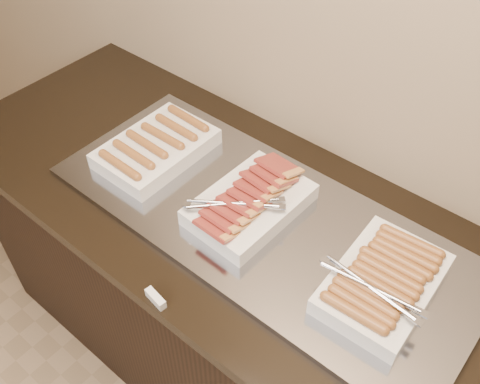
{
  "coord_description": "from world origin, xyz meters",
  "views": [
    {
      "loc": [
        0.6,
        1.35,
        2.0
      ],
      "look_at": [
        -0.05,
        2.13,
        0.97
      ],
      "focal_mm": 40.0,
      "sensor_mm": 36.0,
      "label": 1
    }
  ],
  "objects_px": {
    "counter": "(252,308)",
    "dish_right": "(383,282)",
    "warming_tray": "(261,220)",
    "dish_left": "(156,148)",
    "dish_center": "(249,203)"
  },
  "relations": [
    {
      "from": "counter",
      "to": "dish_right",
      "type": "bearing_deg",
      "value": -0.64
    },
    {
      "from": "counter",
      "to": "warming_tray",
      "type": "height_order",
      "value": "warming_tray"
    },
    {
      "from": "counter",
      "to": "dish_left",
      "type": "bearing_deg",
      "value": 180.0
    },
    {
      "from": "dish_right",
      "to": "counter",
      "type": "bearing_deg",
      "value": 177.2
    },
    {
      "from": "counter",
      "to": "dish_center",
      "type": "relative_size",
      "value": 5.86
    },
    {
      "from": "dish_center",
      "to": "dish_left",
      "type": "bearing_deg",
      "value": -178.42
    },
    {
      "from": "dish_left",
      "to": "dish_right",
      "type": "height_order",
      "value": "dish_right"
    },
    {
      "from": "counter",
      "to": "dish_left",
      "type": "distance_m",
      "value": 0.63
    },
    {
      "from": "counter",
      "to": "dish_right",
      "type": "xyz_separation_m",
      "value": [
        0.39,
        -0.0,
        0.5
      ]
    },
    {
      "from": "counter",
      "to": "warming_tray",
      "type": "distance_m",
      "value": 0.46
    },
    {
      "from": "dish_left",
      "to": "dish_right",
      "type": "bearing_deg",
      "value": -0.41
    },
    {
      "from": "warming_tray",
      "to": "dish_right",
      "type": "bearing_deg",
      "value": -0.67
    },
    {
      "from": "warming_tray",
      "to": "dish_center",
      "type": "xyz_separation_m",
      "value": [
        -0.04,
        -0.0,
        0.05
      ]
    },
    {
      "from": "counter",
      "to": "dish_right",
      "type": "distance_m",
      "value": 0.63
    },
    {
      "from": "warming_tray",
      "to": "dish_right",
      "type": "relative_size",
      "value": 3.59
    }
  ]
}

